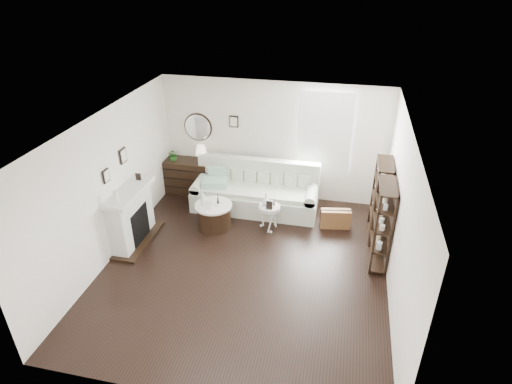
% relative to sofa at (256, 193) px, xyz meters
% --- Properties ---
extents(room, '(5.50, 5.50, 5.50)m').
position_rel_sofa_xyz_m(room, '(1.00, 0.62, 1.25)').
color(room, black).
rests_on(room, ground).
extents(fireplace, '(0.50, 1.40, 1.84)m').
position_rel_sofa_xyz_m(fireplace, '(-2.05, -1.78, 0.19)').
color(fireplace, silver).
rests_on(fireplace, ground).
extents(shelf_unit_far, '(0.30, 0.80, 1.60)m').
position_rel_sofa_xyz_m(shelf_unit_far, '(2.60, -0.53, 0.45)').
color(shelf_unit_far, black).
rests_on(shelf_unit_far, ground).
extents(shelf_unit_near, '(0.30, 0.80, 1.60)m').
position_rel_sofa_xyz_m(shelf_unit_near, '(2.60, -1.43, 0.45)').
color(shelf_unit_near, black).
rests_on(shelf_unit_near, ground).
extents(sofa, '(2.73, 0.94, 1.06)m').
position_rel_sofa_xyz_m(sofa, '(0.00, 0.00, 0.00)').
color(sofa, '#B3BBA7').
rests_on(sofa, ground).
extents(quilt, '(0.63, 0.56, 0.14)m').
position_rel_sofa_xyz_m(quilt, '(-0.89, -0.14, 0.26)').
color(quilt, '#25896D').
rests_on(quilt, sofa).
extents(suitcase, '(0.63, 0.30, 0.40)m').
position_rel_sofa_xyz_m(suitcase, '(1.79, -0.44, -0.15)').
color(suitcase, brown).
rests_on(suitcase, ground).
extents(dresser, '(1.21, 0.52, 0.81)m').
position_rel_sofa_xyz_m(dresser, '(-1.71, 0.39, 0.05)').
color(dresser, black).
rests_on(dresser, ground).
extents(table_lamp, '(0.34, 0.34, 0.41)m').
position_rel_sofa_xyz_m(table_lamp, '(-1.35, 0.39, 0.66)').
color(table_lamp, beige).
rests_on(table_lamp, dresser).
extents(potted_plant, '(0.32, 0.31, 0.28)m').
position_rel_sofa_xyz_m(potted_plant, '(-2.01, 0.34, 0.60)').
color(potted_plant, '#1D5919').
rests_on(potted_plant, dresser).
extents(drum_table, '(0.76, 0.76, 0.53)m').
position_rel_sofa_xyz_m(drum_table, '(-0.67, -0.95, -0.08)').
color(drum_table, black).
rests_on(drum_table, ground).
extents(pedestal_table, '(0.45, 0.45, 0.54)m').
position_rel_sofa_xyz_m(pedestal_table, '(0.46, -0.78, 0.14)').
color(pedestal_table, silver).
rests_on(pedestal_table, ground).
extents(eiffel_drum, '(0.16, 0.16, 0.21)m').
position_rel_sofa_xyz_m(eiffel_drum, '(-0.59, -0.90, 0.29)').
color(eiffel_drum, black).
rests_on(eiffel_drum, drum_table).
extents(bottle_drum, '(0.08, 0.08, 0.33)m').
position_rel_sofa_xyz_m(bottle_drum, '(-0.86, -1.04, 0.35)').
color(bottle_drum, silver).
rests_on(bottle_drum, drum_table).
extents(card_frame_drum, '(0.15, 0.09, 0.19)m').
position_rel_sofa_xyz_m(card_frame_drum, '(-0.72, -1.14, 0.27)').
color(card_frame_drum, silver).
rests_on(card_frame_drum, drum_table).
extents(eiffel_ped, '(0.11, 0.11, 0.17)m').
position_rel_sofa_xyz_m(eiffel_ped, '(0.55, -0.75, 0.27)').
color(eiffel_ped, black).
rests_on(eiffel_ped, pedestal_table).
extents(flask_ped, '(0.15, 0.15, 0.28)m').
position_rel_sofa_xyz_m(flask_ped, '(0.38, -0.76, 0.33)').
color(flask_ped, silver).
rests_on(flask_ped, pedestal_table).
extents(card_frame_ped, '(0.13, 0.06, 0.17)m').
position_rel_sofa_xyz_m(card_frame_ped, '(0.48, -0.90, 0.28)').
color(card_frame_ped, black).
rests_on(card_frame_ped, pedestal_table).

